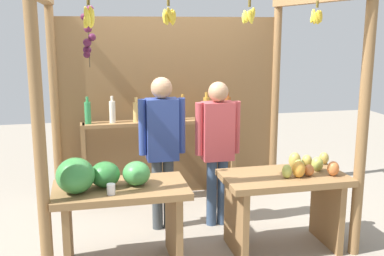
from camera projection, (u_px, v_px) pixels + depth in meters
name	position (u px, v px, depth m)	size (l,w,h in m)	color
ground_plane	(188.00, 223.00, 5.13)	(12.00, 12.00, 0.00)	gray
market_stall	(179.00, 87.00, 5.26)	(2.88, 2.12, 2.45)	olive
fruit_counter_left	(112.00, 197.00, 4.09)	(1.18, 0.64, 1.03)	olive
fruit_counter_right	(286.00, 193.00, 4.47)	(1.16, 0.64, 0.90)	olive
bottle_shelf_unit	(160.00, 137.00, 5.65)	(1.84, 0.22, 1.36)	olive
vendor_man	(162.00, 140.00, 4.83)	(0.48, 0.22, 1.60)	#3B4144
vendor_woman	(218.00, 141.00, 4.93)	(0.48, 0.21, 1.54)	#354A68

